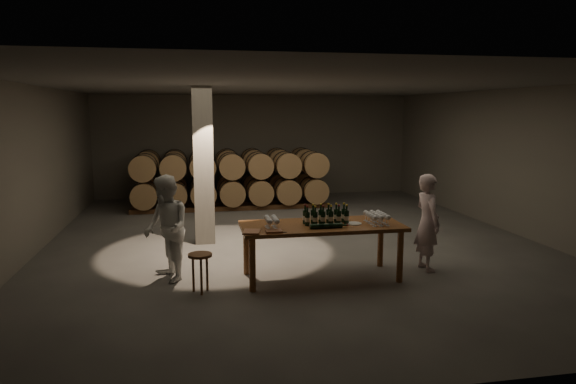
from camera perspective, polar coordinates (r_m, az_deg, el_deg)
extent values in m
plane|color=#4D4A48|center=(10.89, 0.41, -5.40)|extent=(12.00, 12.00, 0.00)
plane|color=#605E59|center=(10.56, 0.43, 11.67)|extent=(12.00, 12.00, 0.00)
plane|color=slate|center=(16.51, -3.62, 5.14)|extent=(10.00, 0.00, 10.00)
plane|color=slate|center=(4.93, 14.08, -4.27)|extent=(10.00, 0.00, 10.00)
plane|color=slate|center=(10.82, -26.56, 2.17)|extent=(0.00, 12.00, 12.00)
plane|color=slate|center=(12.57, 23.44, 3.20)|extent=(0.00, 12.00, 12.00)
cube|color=slate|center=(10.61, -9.38, 2.89)|extent=(0.40, 0.40, 3.20)
cylinder|color=brown|center=(7.81, -3.97, -8.06)|extent=(0.10, 0.10, 0.84)
cylinder|color=brown|center=(8.41, 12.34, -7.01)|extent=(0.10, 0.10, 0.84)
cylinder|color=brown|center=(8.63, -4.65, -6.40)|extent=(0.10, 0.10, 0.84)
cylinder|color=brown|center=(9.17, 10.24, -5.59)|extent=(0.10, 0.10, 0.84)
cube|color=brown|center=(8.32, 3.76, -3.79)|extent=(2.60, 1.10, 0.06)
cube|color=#56361D|center=(15.51, -6.58, -0.88)|extent=(5.48, 0.10, 0.12)
cube|color=#56361D|center=(16.10, -6.74, -0.52)|extent=(5.48, 0.10, 0.12)
cylinder|color=#A9824C|center=(15.76, -15.21, 0.52)|extent=(0.70, 0.95, 0.70)
cylinder|color=black|center=(15.50, -15.28, 0.38)|extent=(0.73, 0.04, 0.73)
cylinder|color=black|center=(16.02, -15.14, 0.66)|extent=(0.73, 0.04, 0.73)
cylinder|color=#A9824C|center=(15.72, -12.37, 0.61)|extent=(0.70, 0.95, 0.70)
cylinder|color=black|center=(15.46, -12.40, 0.47)|extent=(0.73, 0.04, 0.73)
cylinder|color=black|center=(15.97, -12.35, 0.74)|extent=(0.73, 0.04, 0.73)
cylinder|color=#A9824C|center=(15.71, -9.53, 0.69)|extent=(0.70, 0.95, 0.70)
cylinder|color=black|center=(15.45, -9.50, 0.55)|extent=(0.73, 0.04, 0.73)
cylinder|color=black|center=(15.97, -9.55, 0.82)|extent=(0.73, 0.04, 0.73)
cylinder|color=#A9824C|center=(15.75, -6.69, 0.77)|extent=(0.70, 0.95, 0.70)
cylinder|color=black|center=(15.49, -6.62, 0.63)|extent=(0.73, 0.04, 0.73)
cylinder|color=black|center=(16.00, -6.76, 0.90)|extent=(0.73, 0.04, 0.73)
cylinder|color=#A9824C|center=(15.82, -3.87, 0.85)|extent=(0.70, 0.95, 0.70)
cylinder|color=black|center=(15.56, -3.76, 0.72)|extent=(0.73, 0.04, 0.73)
cylinder|color=black|center=(16.07, -3.98, 0.98)|extent=(0.73, 0.04, 0.73)
cylinder|color=#A9824C|center=(15.93, -1.08, 0.92)|extent=(0.70, 0.95, 0.70)
cylinder|color=black|center=(15.68, -0.92, 0.79)|extent=(0.73, 0.04, 0.73)
cylinder|color=black|center=(16.18, -1.24, 1.05)|extent=(0.73, 0.04, 0.73)
cylinder|color=#A9824C|center=(16.08, 1.66, 1.00)|extent=(0.70, 0.95, 0.70)
cylinder|color=black|center=(15.83, 1.86, 0.87)|extent=(0.73, 0.04, 0.73)
cylinder|color=black|center=(16.33, 1.46, 1.12)|extent=(0.73, 0.04, 0.73)
cylinder|color=#A9824C|center=(15.67, -15.32, 3.20)|extent=(0.70, 0.95, 0.70)
cylinder|color=black|center=(15.41, -15.39, 3.10)|extent=(0.73, 0.04, 0.73)
cylinder|color=black|center=(15.93, -15.24, 3.29)|extent=(0.73, 0.04, 0.73)
cylinder|color=#A9824C|center=(15.63, -12.46, 3.29)|extent=(0.70, 0.95, 0.70)
cylinder|color=black|center=(15.37, -12.49, 3.20)|extent=(0.73, 0.04, 0.73)
cylinder|color=black|center=(15.89, -12.44, 3.38)|extent=(0.73, 0.04, 0.73)
cylinder|color=#A9824C|center=(15.62, -9.60, 3.38)|extent=(0.70, 0.95, 0.70)
cylinder|color=black|center=(15.36, -9.58, 3.28)|extent=(0.73, 0.04, 0.73)
cylinder|color=black|center=(15.88, -9.62, 3.46)|extent=(0.73, 0.04, 0.73)
cylinder|color=#A9824C|center=(15.66, -6.74, 3.45)|extent=(0.70, 0.95, 0.70)
cylinder|color=black|center=(15.40, -6.67, 3.36)|extent=(0.73, 0.04, 0.73)
cylinder|color=black|center=(15.92, -6.81, 3.54)|extent=(0.73, 0.04, 0.73)
cylinder|color=#A9824C|center=(15.73, -3.90, 3.52)|extent=(0.70, 0.95, 0.70)
cylinder|color=black|center=(15.47, -3.78, 3.43)|extent=(0.73, 0.04, 0.73)
cylinder|color=black|center=(15.99, -4.01, 3.60)|extent=(0.73, 0.04, 0.73)
cylinder|color=#A9824C|center=(15.84, -1.09, 3.58)|extent=(0.70, 0.95, 0.70)
cylinder|color=black|center=(15.59, -0.93, 3.49)|extent=(0.73, 0.04, 0.73)
cylinder|color=black|center=(16.10, -1.25, 3.66)|extent=(0.73, 0.04, 0.73)
cylinder|color=#A9824C|center=(15.99, 1.67, 3.62)|extent=(0.70, 0.95, 0.70)
cylinder|color=black|center=(15.74, 1.87, 3.54)|extent=(0.73, 0.04, 0.73)
cylinder|color=black|center=(16.24, 1.47, 3.71)|extent=(0.73, 0.04, 0.73)
cube|color=#56361D|center=(14.14, -6.16, -1.84)|extent=(5.48, 0.10, 0.12)
cube|color=#56361D|center=(14.73, -6.35, -1.41)|extent=(5.48, 0.10, 0.12)
cylinder|color=#A9824C|center=(14.38, -15.62, -0.29)|extent=(0.70, 0.95, 0.70)
cylinder|color=black|center=(14.12, -15.71, -0.45)|extent=(0.73, 0.04, 0.73)
cylinder|color=black|center=(14.64, -15.54, -0.13)|extent=(0.73, 0.04, 0.73)
cylinder|color=#A9824C|center=(14.33, -12.52, -0.20)|extent=(0.70, 0.95, 0.70)
cylinder|color=black|center=(14.08, -12.55, -0.36)|extent=(0.73, 0.04, 0.73)
cylinder|color=black|center=(14.59, -12.49, -0.04)|extent=(0.73, 0.04, 0.73)
cylinder|color=#A9824C|center=(14.33, -9.40, -0.11)|extent=(0.70, 0.95, 0.70)
cylinder|color=black|center=(14.07, -9.37, -0.27)|extent=(0.73, 0.04, 0.73)
cylinder|color=black|center=(14.58, -9.42, 0.05)|extent=(0.73, 0.04, 0.73)
cylinder|color=#A9824C|center=(14.36, -6.29, -0.01)|extent=(0.70, 0.95, 0.70)
cylinder|color=black|center=(14.11, -6.20, -0.18)|extent=(0.73, 0.04, 0.73)
cylinder|color=black|center=(14.62, -6.37, 0.14)|extent=(0.73, 0.04, 0.73)
cylinder|color=#A9824C|center=(14.44, -3.20, 0.08)|extent=(0.70, 0.95, 0.70)
cylinder|color=black|center=(14.19, -3.06, -0.08)|extent=(0.73, 0.04, 0.73)
cylinder|color=black|center=(14.70, -3.34, 0.23)|extent=(0.73, 0.04, 0.73)
cylinder|color=#A9824C|center=(14.57, -0.16, 0.16)|extent=(0.70, 0.95, 0.70)
cylinder|color=black|center=(14.31, 0.03, 0.01)|extent=(0.73, 0.04, 0.73)
cylinder|color=black|center=(14.82, -0.34, 0.32)|extent=(0.73, 0.04, 0.73)
cylinder|color=#A9824C|center=(14.73, 2.83, 0.25)|extent=(0.70, 0.95, 0.70)
cylinder|color=black|center=(14.48, 3.07, 0.10)|extent=(0.73, 0.04, 0.73)
cylinder|color=black|center=(14.98, 2.59, 0.40)|extent=(0.73, 0.04, 0.73)
cylinder|color=#A9824C|center=(14.28, -15.75, 2.64)|extent=(0.70, 0.95, 0.70)
cylinder|color=black|center=(14.03, -15.84, 2.53)|extent=(0.73, 0.04, 0.73)
cylinder|color=black|center=(14.54, -15.66, 2.76)|extent=(0.73, 0.04, 0.73)
cylinder|color=#A9824C|center=(14.24, -12.62, 2.74)|extent=(0.70, 0.95, 0.70)
cylinder|color=black|center=(13.98, -12.65, 2.63)|extent=(0.73, 0.04, 0.73)
cylinder|color=black|center=(14.49, -12.59, 2.85)|extent=(0.73, 0.04, 0.73)
cylinder|color=#A9824C|center=(14.23, -9.47, 2.84)|extent=(0.70, 0.95, 0.70)
cylinder|color=black|center=(13.97, -9.45, 2.73)|extent=(0.73, 0.04, 0.73)
cylinder|color=black|center=(14.49, -9.50, 2.95)|extent=(0.73, 0.04, 0.73)
cylinder|color=#A9824C|center=(14.27, -6.34, 2.92)|extent=(0.70, 0.95, 0.70)
cylinder|color=black|center=(14.01, -6.26, 2.81)|extent=(0.73, 0.04, 0.73)
cylinder|color=black|center=(14.53, -6.42, 3.03)|extent=(0.73, 0.04, 0.73)
cylinder|color=#A9824C|center=(14.35, -3.23, 3.00)|extent=(0.70, 0.95, 0.70)
cylinder|color=black|center=(14.09, -3.09, 2.89)|extent=(0.73, 0.04, 0.73)
cylinder|color=black|center=(14.60, -3.36, 3.10)|extent=(0.73, 0.04, 0.73)
cylinder|color=#A9824C|center=(14.47, -0.16, 3.06)|extent=(0.70, 0.95, 0.70)
cylinder|color=black|center=(14.22, 0.03, 2.95)|extent=(0.73, 0.04, 0.73)
cylinder|color=black|center=(14.72, -0.35, 3.16)|extent=(0.73, 0.04, 0.73)
cylinder|color=#A9824C|center=(14.63, 2.85, 3.12)|extent=(0.70, 0.95, 0.70)
cylinder|color=black|center=(14.38, 3.09, 3.01)|extent=(0.73, 0.04, 0.73)
cylinder|color=black|center=(14.88, 2.61, 3.22)|extent=(0.73, 0.04, 0.73)
cylinder|color=black|center=(8.16, 2.15, -3.02)|extent=(0.08, 0.08, 0.22)
cylinder|color=silver|center=(8.17, 2.15, -3.09)|extent=(0.08, 0.08, 0.07)
cylinder|color=black|center=(8.13, 2.16, -1.96)|extent=(0.03, 0.03, 0.09)
cylinder|color=gold|center=(8.12, 2.16, -1.62)|extent=(0.03, 0.03, 0.02)
cylinder|color=black|center=(8.31, 1.92, -2.81)|extent=(0.08, 0.08, 0.22)
cylinder|color=silver|center=(8.31, 1.92, -2.88)|extent=(0.08, 0.08, 0.07)
cylinder|color=black|center=(8.28, 1.93, -1.77)|extent=(0.03, 0.03, 0.09)
cylinder|color=maroon|center=(8.27, 1.93, -1.43)|extent=(0.03, 0.03, 0.02)
cylinder|color=black|center=(8.19, 3.04, -2.98)|extent=(0.08, 0.08, 0.22)
cylinder|color=silver|center=(8.20, 3.04, -3.05)|extent=(0.08, 0.08, 0.07)
cylinder|color=black|center=(8.16, 3.05, -1.93)|extent=(0.03, 0.03, 0.09)
cylinder|color=maroon|center=(8.15, 3.05, -1.59)|extent=(0.03, 0.03, 0.02)
cylinder|color=black|center=(8.34, 2.79, -2.77)|extent=(0.08, 0.08, 0.22)
cylinder|color=silver|center=(8.34, 2.79, -2.84)|extent=(0.08, 0.08, 0.07)
cylinder|color=black|center=(8.31, 2.80, -1.74)|extent=(0.03, 0.03, 0.09)
cylinder|color=gold|center=(8.30, 2.80, -1.40)|extent=(0.03, 0.03, 0.02)
cylinder|color=black|center=(8.22, 3.92, -2.95)|extent=(0.08, 0.08, 0.22)
cylinder|color=silver|center=(8.23, 3.92, -3.01)|extent=(0.08, 0.08, 0.07)
cylinder|color=black|center=(8.19, 3.93, -1.90)|extent=(0.03, 0.03, 0.09)
cylinder|color=gold|center=(8.19, 3.93, -1.56)|extent=(0.03, 0.03, 0.02)
cylinder|color=black|center=(8.37, 3.66, -2.74)|extent=(0.08, 0.08, 0.22)
cylinder|color=silver|center=(8.37, 3.66, -2.80)|extent=(0.08, 0.08, 0.07)
cylinder|color=black|center=(8.34, 3.67, -1.71)|extent=(0.03, 0.03, 0.09)
cylinder|color=maroon|center=(8.33, 3.67, -1.37)|extent=(0.03, 0.03, 0.02)
cylinder|color=black|center=(8.26, 4.79, -2.91)|extent=(0.08, 0.08, 0.22)
cylinder|color=silver|center=(8.26, 4.79, -2.97)|extent=(0.08, 0.08, 0.07)
cylinder|color=black|center=(8.23, 4.81, -1.86)|extent=(0.03, 0.03, 0.09)
cylinder|color=maroon|center=(8.22, 4.81, -1.52)|extent=(0.03, 0.03, 0.02)
cylinder|color=black|center=(8.40, 4.52, -2.70)|extent=(0.08, 0.08, 0.22)
cylinder|color=silver|center=(8.40, 4.52, -2.77)|extent=(0.08, 0.08, 0.07)
cylinder|color=black|center=(8.37, 4.53, -1.67)|extent=(0.03, 0.03, 0.09)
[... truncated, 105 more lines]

